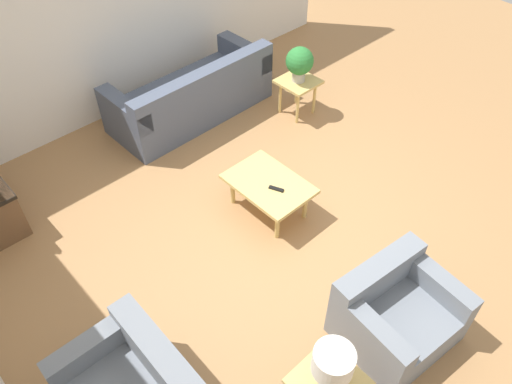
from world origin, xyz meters
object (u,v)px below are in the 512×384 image
object	(u,v)px
table_lamp	(333,363)
coffee_table	(269,186)
side_table_plant	(298,86)
potted_plant	(300,62)
sofa	(193,96)
armchair	(395,313)

from	to	relation	value
table_lamp	coffee_table	bearing A→B (deg)	-32.84
coffee_table	side_table_plant	size ratio (longest dim) A/B	1.81
side_table_plant	potted_plant	bearing A→B (deg)	-71.57
sofa	armchair	xyz separation A→B (m)	(-3.79, 0.75, -0.01)
side_table_plant	table_lamp	world-z (taller)	table_lamp
armchair	side_table_plant	xyz separation A→B (m)	(2.88, -1.81, 0.13)
armchair	side_table_plant	size ratio (longest dim) A/B	2.05
coffee_table	table_lamp	size ratio (longest dim) A/B	2.24
armchair	side_table_plant	distance (m)	3.41
sofa	armchair	size ratio (longest dim) A/B	2.14
sofa	side_table_plant	xyz separation A→B (m)	(-0.91, -1.06, 0.12)
sofa	potted_plant	size ratio (longest dim) A/B	4.72
sofa	potted_plant	xyz separation A→B (m)	(-0.91, -1.06, 0.47)
sofa	coffee_table	distance (m)	2.03
potted_plant	table_lamp	bearing A→B (deg)	136.65
sofa	table_lamp	world-z (taller)	table_lamp
armchair	potted_plant	bearing A→B (deg)	64.43
side_table_plant	sofa	bearing A→B (deg)	49.56
sofa	side_table_plant	size ratio (longest dim) A/B	4.39
side_table_plant	potted_plant	xyz separation A→B (m)	(0.00, -0.00, 0.35)
sofa	potted_plant	bearing A→B (deg)	138.71
armchair	coffee_table	bearing A→B (deg)	88.83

